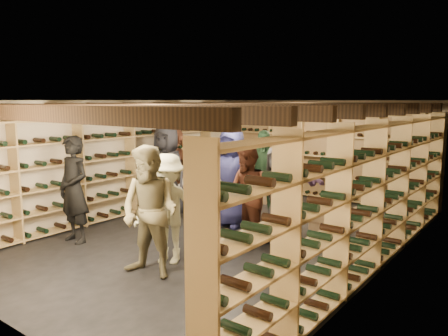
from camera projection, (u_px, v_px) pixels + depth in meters
ground at (228, 235)px, 7.88m from camera, size 8.00×8.00×0.00m
walls at (228, 169)px, 7.69m from camera, size 5.52×8.02×2.40m
ceiling at (228, 100)px, 7.51m from camera, size 5.50×8.00×0.01m
ceiling_joists at (228, 108)px, 7.53m from camera, size 5.40×7.12×0.18m
wine_rack_left at (131, 163)px, 9.25m from camera, size 0.32×7.50×2.15m
wine_rack_right at (373, 195)px, 6.17m from camera, size 0.32×7.50×2.15m
wine_rack_back at (321, 155)px, 10.72m from camera, size 4.70×0.30×2.15m
crate_stack_left at (259, 192)px, 10.32m from camera, size 0.59×0.49×0.51m
crate_stack_right at (324, 221)px, 8.11m from camera, size 0.54×0.40×0.34m
crate_loose at (368, 213)px, 9.08m from camera, size 0.59×0.49×0.17m
person_0 at (167, 172)px, 8.90m from camera, size 1.00×0.73×1.90m
person_1 at (74, 190)px, 7.36m from camera, size 0.66×0.44×1.82m
person_2 at (150, 212)px, 5.90m from camera, size 0.98×0.83×1.81m
person_3 at (168, 209)px, 6.43m from camera, size 1.21×0.99×1.63m
person_5 at (172, 167)px, 9.72m from camera, size 1.81×1.09×1.86m
person_6 at (232, 178)px, 8.29m from camera, size 0.92×0.61×1.87m
person_8 at (247, 195)px, 7.21m from camera, size 1.01×0.92×1.69m
person_9 at (202, 179)px, 8.86m from camera, size 1.22×1.00×1.64m
person_10 at (263, 175)px, 8.81m from camera, size 1.15×0.80×1.81m
person_11 at (287, 183)px, 8.50m from camera, size 1.57×0.91×1.61m
person_12 at (279, 195)px, 7.31m from camera, size 0.83×0.55×1.67m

